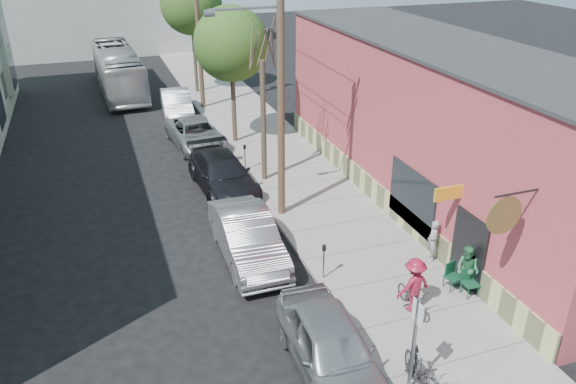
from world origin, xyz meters
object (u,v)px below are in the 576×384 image
object	(u,v)px
patio_chair_a	(453,277)
car_1	(248,237)
parking_meter_far	(245,153)
patio_chair_b	(470,283)
car_4	(177,104)
car_0	(331,348)
parked_bike_a	(418,374)
car_3	(196,134)
patron_green	(467,270)
sign_post	(415,337)
parked_bike_b	(429,375)
patron_grey	(433,241)
tree_leafy_mid	(231,44)
bus	(118,70)
utility_pole_near	(279,85)
cyclist	(414,285)
tree_leafy_far	(191,4)
car_2	(223,174)
parking_meter_near	(324,256)
tree_bare	(263,122)

from	to	relation	value
patio_chair_a	car_1	distance (m)	6.98
parking_meter_far	patio_chair_b	distance (m)	12.62
patio_chair_a	car_4	distance (m)	21.76
parking_meter_far	car_0	distance (m)	13.55
parked_bike_a	car_3	distance (m)	19.21
parking_meter_far	car_0	size ratio (longest dim) A/B	0.26
patron_green	car_3	distance (m)	16.83
sign_post	car_4	bearing A→B (deg)	94.04
parked_bike_b	car_4	size ratio (longest dim) A/B	0.33
car_0	car_3	distance (m)	17.65
patron_grey	car_4	distance (m)	20.19
patron_grey	tree_leafy_mid	bearing A→B (deg)	-148.42
car_4	bus	bearing A→B (deg)	116.33
parking_meter_far	patio_chair_a	distance (m)	12.07
parking_meter_far	patio_chair_b	bearing A→B (deg)	-71.76
utility_pole_near	cyclist	world-z (taller)	utility_pole_near
patio_chair_a	parked_bike_b	bearing A→B (deg)	-147.70
patio_chair_a	parked_bike_b	world-z (taller)	patio_chair_a
tree_leafy_far	parked_bike_a	xyz separation A→B (m)	(-0.30, -29.32, -5.24)
car_3	tree_leafy_far	bearing A→B (deg)	73.22
parked_bike_a	car_2	size ratio (longest dim) A/B	0.35
car_0	patio_chair_b	bearing A→B (deg)	17.92
parked_bike_b	car_3	bearing A→B (deg)	103.65
cyclist	patio_chair_a	bearing A→B (deg)	-173.30
parking_meter_far	cyclist	size ratio (longest dim) A/B	0.70
utility_pole_near	parked_bike_b	size ratio (longest dim) A/B	6.22
parking_meter_near	car_4	size ratio (longest dim) A/B	0.26
tree_leafy_far	patio_chair_b	bearing A→B (deg)	-82.65
tree_leafy_mid	patron_grey	distance (m)	14.85
tree_leafy_far	car_1	world-z (taller)	tree_leafy_far
utility_pole_near	car_2	distance (m)	5.82
patio_chair_b	car_4	world-z (taller)	car_4
tree_leafy_far	parked_bike_a	distance (m)	29.79
patio_chair_b	parked_bike_a	size ratio (longest dim) A/B	0.46
parked_bike_a	patio_chair_b	bearing A→B (deg)	50.80
patio_chair_b	patron_grey	world-z (taller)	patron_grey
parking_meter_near	patron_grey	xyz separation A→B (m)	(3.95, -0.23, -0.08)
patio_chair_a	parked_bike_a	distance (m)	4.85
sign_post	tree_bare	distance (m)	13.58
car_0	car_2	xyz separation A→B (m)	(0.00, 11.91, -0.04)
parking_meter_far	car_3	distance (m)	4.45
patron_grey	car_2	xyz separation A→B (m)	(-5.40, 8.22, -0.12)
car_3	parking_meter_near	bearing A→B (deg)	-89.04
tree_bare	car_0	bearing A→B (deg)	-99.32
car_0	patron_grey	bearing A→B (deg)	36.84
parking_meter_far	car_1	world-z (taller)	car_1
utility_pole_near	tree_bare	distance (m)	4.29
car_0	car_3	world-z (taller)	car_0
tree_bare	car_2	distance (m)	2.90
parking_meter_far	tree_bare	size ratio (longest dim) A/B	0.23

